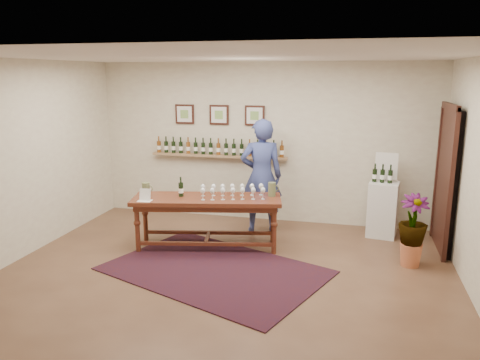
% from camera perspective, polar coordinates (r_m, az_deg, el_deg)
% --- Properties ---
extents(ground, '(6.00, 6.00, 0.00)m').
position_cam_1_polar(ground, '(6.34, -1.78, -11.33)').
color(ground, '#503323').
rests_on(ground, ground).
extents(room_shell, '(6.00, 6.00, 6.00)m').
position_cam_1_polar(room_shell, '(7.58, 17.69, 1.01)').
color(room_shell, beige).
rests_on(room_shell, ground).
extents(rug, '(3.29, 2.76, 0.01)m').
position_cam_1_polar(rug, '(6.42, -3.11, -10.92)').
color(rug, '#4B140D').
rests_on(rug, ground).
extents(tasting_table, '(2.31, 1.15, 0.78)m').
position_cam_1_polar(tasting_table, '(7.06, -4.06, -3.05)').
color(tasting_table, '#492812').
rests_on(tasting_table, ground).
extents(table_glasses, '(1.41, 0.70, 0.19)m').
position_cam_1_polar(table_glasses, '(6.98, -0.91, -1.39)').
color(table_glasses, silver).
rests_on(table_glasses, tasting_table).
extents(table_bottles, '(0.29, 0.19, 0.29)m').
position_cam_1_polar(table_bottles, '(7.12, -7.15, -0.77)').
color(table_bottles, black).
rests_on(table_bottles, tasting_table).
extents(pitcher_left, '(0.16, 0.16, 0.22)m').
position_cam_1_polar(pitcher_left, '(7.17, -11.39, -1.14)').
color(pitcher_left, '#5E663F').
rests_on(pitcher_left, tasting_table).
extents(pitcher_right, '(0.14, 0.14, 0.21)m').
position_cam_1_polar(pitcher_right, '(7.07, 3.91, -1.14)').
color(pitcher_right, '#5E663F').
rests_on(pitcher_right, tasting_table).
extents(menu_card, '(0.21, 0.16, 0.18)m').
position_cam_1_polar(menu_card, '(6.94, -11.50, -1.77)').
color(menu_card, white).
rests_on(menu_card, tasting_table).
extents(display_pedestal, '(0.51, 0.51, 0.90)m').
position_cam_1_polar(display_pedestal, '(7.94, 17.00, -3.43)').
color(display_pedestal, silver).
rests_on(display_pedestal, ground).
extents(pedestal_bottles, '(0.31, 0.13, 0.30)m').
position_cam_1_polar(pedestal_bottles, '(7.78, 16.98, 0.79)').
color(pedestal_bottles, black).
rests_on(pedestal_bottles, display_pedestal).
extents(info_sign, '(0.35, 0.07, 0.48)m').
position_cam_1_polar(info_sign, '(7.90, 17.41, 1.62)').
color(info_sign, white).
rests_on(info_sign, display_pedestal).
extents(potted_plant, '(0.54, 0.54, 0.87)m').
position_cam_1_polar(potted_plant, '(6.81, 20.29, -5.80)').
color(potted_plant, '#BE653F').
rests_on(potted_plant, ground).
extents(person, '(0.78, 0.62, 1.89)m').
position_cam_1_polar(person, '(7.70, 2.62, 0.46)').
color(person, navy).
rests_on(person, ground).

